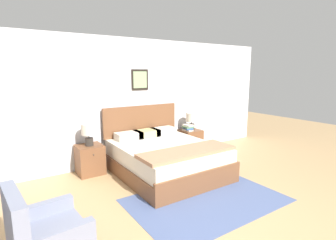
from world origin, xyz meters
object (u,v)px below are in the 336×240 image
(nightstand_near_window, at_px, (90,159))
(table_lamp_by_door, at_px, (191,119))
(nightstand_by_door, at_px, (190,141))
(bed, at_px, (165,157))
(table_lamp_near_window, at_px, (89,132))

(nightstand_near_window, height_order, table_lamp_by_door, table_lamp_by_door)
(nightstand_near_window, distance_m, nightstand_by_door, 2.40)
(nightstand_by_door, xyz_separation_m, table_lamp_by_door, (0.01, -0.02, 0.54))
(table_lamp_by_door, bearing_deg, bed, -148.43)
(nightstand_by_door, bearing_deg, table_lamp_by_door, -62.64)
(nightstand_near_window, bearing_deg, table_lamp_near_window, -96.82)
(nightstand_near_window, bearing_deg, bed, -32.66)
(nightstand_by_door, relative_size, table_lamp_near_window, 1.34)
(nightstand_near_window, xyz_separation_m, table_lamp_near_window, (-0.00, -0.02, 0.54))
(nightstand_near_window, relative_size, table_lamp_near_window, 1.34)
(bed, xyz_separation_m, table_lamp_by_door, (1.21, 0.75, 0.50))
(bed, relative_size, nightstand_near_window, 3.69)
(table_lamp_near_window, relative_size, table_lamp_by_door, 1.00)
(nightstand_by_door, height_order, table_lamp_by_door, table_lamp_by_door)
(bed, xyz_separation_m, nightstand_by_door, (1.20, 0.77, -0.04))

